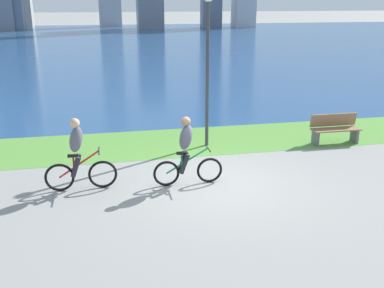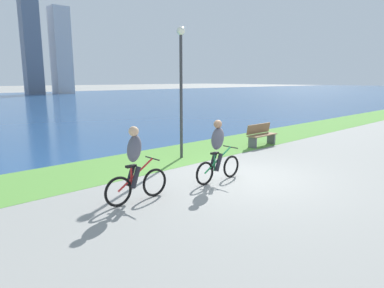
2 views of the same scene
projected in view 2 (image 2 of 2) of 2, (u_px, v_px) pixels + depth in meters
ground_plane at (238, 177)px, 9.55m from camera, size 300.00×300.00×0.00m
grass_strip_bayside at (163, 157)px, 11.98m from camera, size 120.00×2.88×0.01m
cyclist_lead at (218, 151)px, 9.03m from camera, size 1.67×0.52×1.66m
cyclist_trailing at (135, 165)px, 7.51m from camera, size 1.64×0.52×1.71m
bench_near_path at (261, 135)px, 14.05m from camera, size 1.50×0.47×0.90m
lamppost_tall at (181, 75)px, 11.43m from camera, size 0.28×0.28×4.41m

